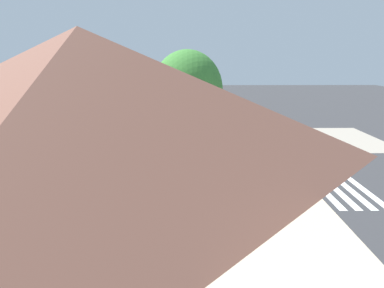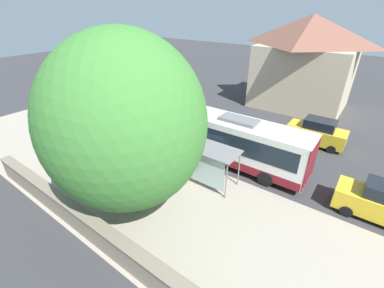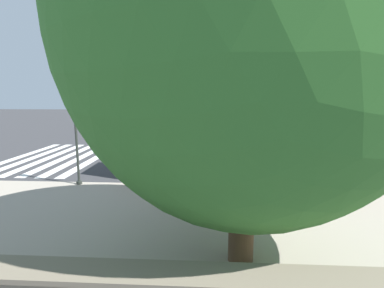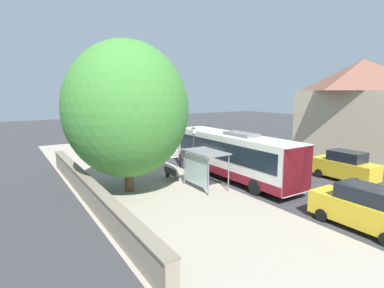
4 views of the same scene
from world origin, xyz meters
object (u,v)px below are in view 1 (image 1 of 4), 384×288
at_px(parked_car_far_lane, 89,186).
at_px(bus, 171,141).
at_px(bus_shelter, 166,129).
at_px(shade_tree, 188,90).
at_px(street_lamp_far, 255,126).
at_px(bench, 196,142).
at_px(street_lamp_near, 196,130).
at_px(pedestrian, 221,144).
at_px(parked_car_behind_bus, 62,149).

bearing_deg(parked_car_far_lane, bus, 144.25).
bearing_deg(parked_car_far_lane, bus_shelter, 157.57).
bearing_deg(bus, shade_tree, 169.63).
bearing_deg(street_lamp_far, bench, -109.94).
relative_size(bus_shelter, street_lamp_far, 0.70).
bearing_deg(street_lamp_far, street_lamp_near, -90.87).
distance_m(bus_shelter, street_lamp_far, 8.48).
distance_m(bus, shade_tree, 8.33).
bearing_deg(bus_shelter, shade_tree, 154.25).
distance_m(street_lamp_near, street_lamp_far, 5.52).
relative_size(street_lamp_near, street_lamp_far, 0.84).
distance_m(pedestrian, parked_car_far_lane, 12.32).
bearing_deg(street_lamp_near, pedestrian, 78.66).
relative_size(bus, pedestrian, 6.73).
distance_m(bus_shelter, shade_tree, 5.78).
height_order(street_lamp_far, shade_tree, shade_tree).
bearing_deg(bench, street_lamp_far, 70.06).
bearing_deg(bus_shelter, bench, 105.41).
relative_size(bus, bench, 6.72).
bearing_deg(parked_car_behind_bus, shade_tree, 122.94).
bearing_deg(parked_car_far_lane, shade_tree, 156.52).
bearing_deg(shade_tree, bus_shelter, -25.75).
xyz_separation_m(shade_tree, parked_car_far_lane, (14.05, -6.11, -4.21)).
distance_m(shade_tree, parked_car_far_lane, 15.89).
distance_m(street_lamp_far, shade_tree, 8.75).
bearing_deg(bus_shelter, pedestrian, 73.48).
xyz_separation_m(bench, shade_tree, (-3.55, -0.83, 4.77)).
bearing_deg(shade_tree, bench, 13.18).
distance_m(bus_shelter, street_lamp_near, 3.08).
height_order(shade_tree, parked_car_far_lane, shade_tree).
bearing_deg(shade_tree, street_lamp_near, 8.11).
bearing_deg(street_lamp_far, parked_car_far_lane, -55.45).
xyz_separation_m(street_lamp_far, shade_tree, (-5.53, -6.28, 2.57)).
relative_size(bus, street_lamp_near, 3.07).
bearing_deg(pedestrian, bus_shelter, -106.52).
xyz_separation_m(bus_shelter, street_lamp_far, (1.17, 8.38, 0.58)).
bearing_deg(street_lamp_far, bus, -75.74).
height_order(shade_tree, parked_car_behind_bus, shade_tree).
relative_size(street_lamp_near, parked_car_far_lane, 0.86).
bearing_deg(street_lamp_near, bench, 178.30).
distance_m(bus, street_lamp_far, 7.93).
distance_m(bench, parked_car_behind_bus, 12.45).
bearing_deg(parked_car_behind_bus, street_lamp_near, 98.29).
distance_m(bus, parked_car_behind_bus, 9.74).
bearing_deg(parked_car_far_lane, parked_car_behind_bus, -144.21).
xyz_separation_m(street_lamp_near, parked_car_behind_bus, (1.73, -11.84, -1.25)).
xyz_separation_m(bench, parked_car_far_lane, (10.50, -6.94, 0.56)).
relative_size(bench, shade_tree, 0.18).
xyz_separation_m(pedestrian, street_lamp_near, (-0.48, -2.38, 1.24)).
height_order(bus_shelter, pedestrian, bus_shelter).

